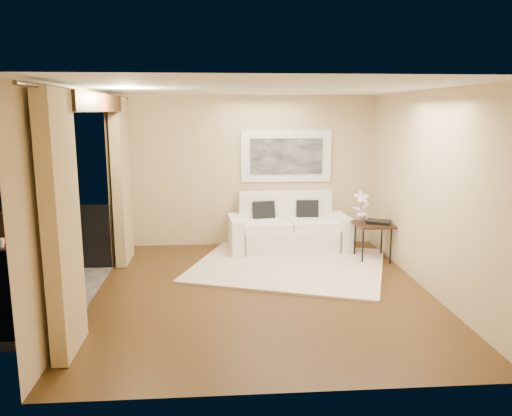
{
  "coord_description": "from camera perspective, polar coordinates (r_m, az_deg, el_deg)",
  "views": [
    {
      "loc": [
        -0.58,
        -6.43,
        2.42
      ],
      "look_at": [
        -0.04,
        0.57,
        1.05
      ],
      "focal_mm": 35.0,
      "sensor_mm": 36.0,
      "label": 1
    }
  ],
  "objects": [
    {
      "name": "floor",
      "position": [
        6.89,
        0.73,
        -9.51
      ],
      "size": [
        5.0,
        5.0,
        0.0
      ],
      "primitive_type": "plane",
      "color": "#4D3316",
      "rests_on": "ground"
    },
    {
      "name": "room_shell",
      "position": [
        6.61,
        -18.32,
        11.38
      ],
      "size": [
        5.0,
        6.4,
        5.0
      ],
      "color": "white",
      "rests_on": "ground"
    },
    {
      "name": "balcony",
      "position": [
        7.33,
        -26.23,
        -7.94
      ],
      "size": [
        1.81,
        2.6,
        1.17
      ],
      "color": "#605B56",
      "rests_on": "ground"
    },
    {
      "name": "curtains",
      "position": [
        6.69,
        -17.54,
        1.22
      ],
      "size": [
        0.16,
        4.8,
        2.64
      ],
      "color": "tan",
      "rests_on": "ground"
    },
    {
      "name": "artwork",
      "position": [
        9.01,
        3.47,
        5.93
      ],
      "size": [
        1.62,
        0.07,
        0.92
      ],
      "color": "white",
      "rests_on": "room_shell"
    },
    {
      "name": "rug",
      "position": [
        7.97,
        3.79,
        -6.5
      ],
      "size": [
        3.54,
        3.31,
        0.04
      ],
      "primitive_type": "cube",
      "rotation": [
        0.0,
        0.0,
        -0.34
      ],
      "color": "beige",
      "rests_on": "floor"
    },
    {
      "name": "sofa",
      "position": [
        8.85,
        3.67,
        -2.48
      ],
      "size": [
        2.12,
        1.02,
        1.0
      ],
      "rotation": [
        0.0,
        0.0,
        0.06
      ],
      "color": "white",
      "rests_on": "floor"
    },
    {
      "name": "side_table",
      "position": [
        8.35,
        13.24,
        -2.08
      ],
      "size": [
        0.6,
        0.6,
        0.62
      ],
      "rotation": [
        0.0,
        0.0,
        0.05
      ],
      "color": "black",
      "rests_on": "floor"
    },
    {
      "name": "tray",
      "position": [
        8.33,
        13.83,
        -1.56
      ],
      "size": [
        0.46,
        0.41,
        0.05
      ],
      "primitive_type": "cube",
      "rotation": [
        0.0,
        0.0,
        -0.42
      ],
      "color": "black",
      "rests_on": "side_table"
    },
    {
      "name": "orchid",
      "position": [
        8.34,
        11.97,
        0.19
      ],
      "size": [
        0.3,
        0.23,
        0.52
      ],
      "primitive_type": "imported",
      "rotation": [
        0.0,
        0.0,
        0.17
      ],
      "color": "white",
      "rests_on": "side_table"
    },
    {
      "name": "balcony_chair_far",
      "position": [
        8.17,
        -26.8,
        -3.16
      ],
      "size": [
        0.47,
        0.47,
        1.0
      ],
      "rotation": [
        0.0,
        0.0,
        3.06
      ],
      "color": "black",
      "rests_on": "balcony"
    },
    {
      "name": "balcony_chair_near",
      "position": [
        6.83,
        -23.02,
        -6.23
      ],
      "size": [
        0.43,
        0.44,
        0.86
      ],
      "rotation": [
        0.0,
        0.0,
        0.18
      ],
      "color": "black",
      "rests_on": "balcony"
    },
    {
      "name": "candle",
      "position": [
        7.42,
        -27.01,
        -3.37
      ],
      "size": [
        0.06,
        0.06,
        0.07
      ],
      "primitive_type": "cylinder",
      "color": "red",
      "rests_on": "bistro_table"
    },
    {
      "name": "glass_a",
      "position": [
        7.22,
        -27.11,
        -3.55
      ],
      "size": [
        0.06,
        0.06,
        0.12
      ],
      "primitive_type": "cylinder",
      "color": "silver",
      "rests_on": "bistro_table"
    },
    {
      "name": "glass_b",
      "position": [
        7.25,
        -26.14,
        -3.42
      ],
      "size": [
        0.06,
        0.06,
        0.12
      ],
      "primitive_type": "cylinder",
      "color": "silver",
      "rests_on": "bistro_table"
    }
  ]
}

